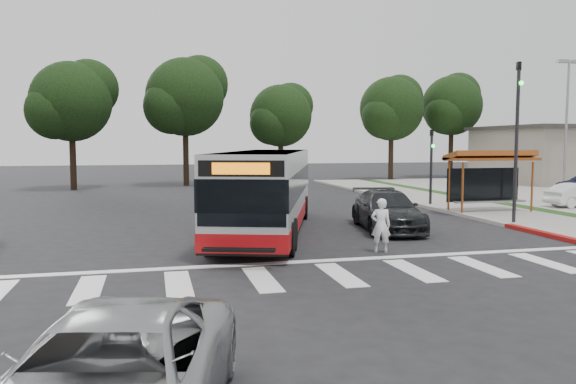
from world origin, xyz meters
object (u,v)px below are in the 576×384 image
object	(u,v)px
transit_bus	(267,192)
dark_sedan	(387,210)
pedestrian	(381,225)
silver_suv_south	(111,383)

from	to	relation	value
transit_bus	dark_sedan	size ratio (longest dim) A/B	2.27
pedestrian	silver_suv_south	bearing A→B (deg)	66.27
dark_sedan	pedestrian	bearing A→B (deg)	-106.39
transit_bus	silver_suv_south	xyz separation A→B (m)	(-4.58, -14.08, -0.79)
transit_bus	pedestrian	world-z (taller)	transit_bus
silver_suv_south	pedestrian	bearing A→B (deg)	66.03
dark_sedan	transit_bus	bearing A→B (deg)	-176.57
transit_bus	pedestrian	bearing A→B (deg)	-42.33
transit_bus	dark_sedan	world-z (taller)	transit_bus
silver_suv_south	transit_bus	bearing A→B (deg)	85.04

